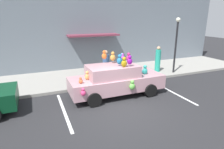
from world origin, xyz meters
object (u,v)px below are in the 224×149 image
at_px(street_lamp_post, 176,39).
at_px(plush_covered_car, 116,80).
at_px(pedestrian_walking_past, 158,60).
at_px(teddy_bear_on_sidewalk, 98,76).
at_px(pedestrian_near_shopfront, 106,67).

bearing_deg(street_lamp_post, plush_covered_car, -160.67).
bearing_deg(pedestrian_walking_past, plush_covered_car, -150.08).
relative_size(plush_covered_car, teddy_bear_on_sidewalk, 5.83).
xyz_separation_m(street_lamp_post, pedestrian_near_shopfront, (-4.91, -0.00, -1.37)).
height_order(plush_covered_car, pedestrian_near_shopfront, plush_covered_car).
bearing_deg(teddy_bear_on_sidewalk, pedestrian_walking_past, 7.21).
relative_size(teddy_bear_on_sidewalk, pedestrian_walking_past, 0.46).
bearing_deg(street_lamp_post, teddy_bear_on_sidewalk, 179.20).
bearing_deg(pedestrian_near_shopfront, pedestrian_walking_past, 9.11).
bearing_deg(plush_covered_car, pedestrian_near_shopfront, 84.54).
xyz_separation_m(pedestrian_near_shopfront, pedestrian_walking_past, (4.05, 0.65, -0.05)).
xyz_separation_m(teddy_bear_on_sidewalk, street_lamp_post, (5.38, -0.07, 1.85)).
xyz_separation_m(plush_covered_car, teddy_bear_on_sidewalk, (-0.30, 1.86, -0.30)).
height_order(teddy_bear_on_sidewalk, pedestrian_walking_past, pedestrian_walking_past).
bearing_deg(pedestrian_near_shopfront, teddy_bear_on_sidewalk, 170.76).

